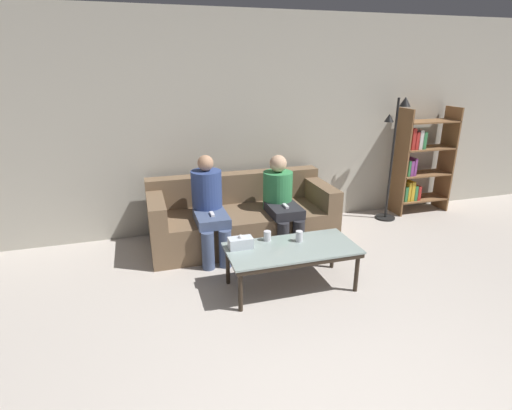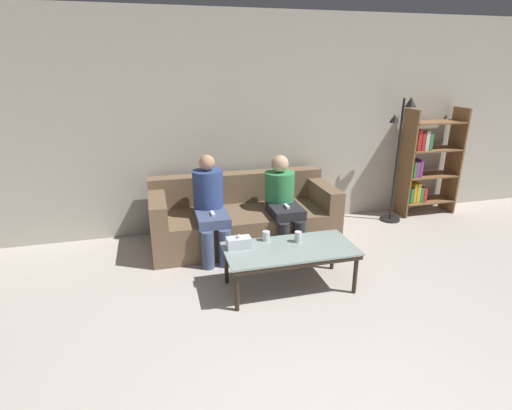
{
  "view_description": "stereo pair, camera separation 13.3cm",
  "coord_description": "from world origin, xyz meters",
  "px_view_note": "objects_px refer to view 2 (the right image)",
  "views": [
    {
      "loc": [
        -1.1,
        -1.31,
        2.01
      ],
      "look_at": [
        0.0,
        2.33,
        0.66
      ],
      "focal_mm": 28.0,
      "sensor_mm": 36.0,
      "label": 1
    },
    {
      "loc": [
        -0.97,
        -1.35,
        2.01
      ],
      "look_at": [
        0.0,
        2.33,
        0.66
      ],
      "focal_mm": 28.0,
      "sensor_mm": 36.0,
      "label": 2
    }
  ],
  "objects_px": {
    "bookshelf": "(424,165)",
    "cup_near_right": "(266,236)",
    "coffee_table": "(290,252)",
    "seated_person_mid_left": "(282,199)",
    "tissue_box": "(239,243)",
    "couch": "(243,218)",
    "standing_lamp": "(399,148)",
    "cup_near_left": "(298,237)",
    "seated_person_left_end": "(210,204)"
  },
  "relations": [
    {
      "from": "cup_near_left",
      "to": "tissue_box",
      "type": "distance_m",
      "value": 0.57
    },
    {
      "from": "tissue_box",
      "to": "seated_person_mid_left",
      "type": "relative_size",
      "value": 0.21
    },
    {
      "from": "seated_person_left_end",
      "to": "seated_person_mid_left",
      "type": "distance_m",
      "value": 0.83
    },
    {
      "from": "couch",
      "to": "coffee_table",
      "type": "bearing_deg",
      "value": -81.3
    },
    {
      "from": "cup_near_right",
      "to": "seated_person_left_end",
      "type": "height_order",
      "value": "seated_person_left_end"
    },
    {
      "from": "cup_near_right",
      "to": "seated_person_left_end",
      "type": "relative_size",
      "value": 0.09
    },
    {
      "from": "couch",
      "to": "seated_person_mid_left",
      "type": "height_order",
      "value": "seated_person_mid_left"
    },
    {
      "from": "seated_person_left_end",
      "to": "bookshelf",
      "type": "bearing_deg",
      "value": 9.4
    },
    {
      "from": "bookshelf",
      "to": "seated_person_mid_left",
      "type": "relative_size",
      "value": 1.4
    },
    {
      "from": "seated_person_left_end",
      "to": "standing_lamp",
      "type": "bearing_deg",
      "value": 8.18
    },
    {
      "from": "seated_person_mid_left",
      "to": "coffee_table",
      "type": "bearing_deg",
      "value": -104.01
    },
    {
      "from": "couch",
      "to": "standing_lamp",
      "type": "height_order",
      "value": "standing_lamp"
    },
    {
      "from": "cup_near_left",
      "to": "coffee_table",
      "type": "bearing_deg",
      "value": -138.09
    },
    {
      "from": "cup_near_right",
      "to": "tissue_box",
      "type": "distance_m",
      "value": 0.3
    },
    {
      "from": "bookshelf",
      "to": "coffee_table",
      "type": "bearing_deg",
      "value": -149.4
    },
    {
      "from": "bookshelf",
      "to": "cup_near_right",
      "type": "bearing_deg",
      "value": -154.69
    },
    {
      "from": "standing_lamp",
      "to": "seated_person_mid_left",
      "type": "height_order",
      "value": "standing_lamp"
    },
    {
      "from": "couch",
      "to": "cup_near_left",
      "type": "distance_m",
      "value": 1.11
    },
    {
      "from": "seated_person_mid_left",
      "to": "seated_person_left_end",
      "type": "bearing_deg",
      "value": -179.87
    },
    {
      "from": "bookshelf",
      "to": "seated_person_mid_left",
      "type": "distance_m",
      "value": 2.27
    },
    {
      "from": "seated_person_mid_left",
      "to": "couch",
      "type": "bearing_deg",
      "value": 152.75
    },
    {
      "from": "tissue_box",
      "to": "standing_lamp",
      "type": "relative_size",
      "value": 0.14
    },
    {
      "from": "cup_near_left",
      "to": "tissue_box",
      "type": "height_order",
      "value": "tissue_box"
    },
    {
      "from": "couch",
      "to": "cup_near_left",
      "type": "xyz_separation_m",
      "value": [
        0.29,
        -1.05,
        0.18
      ]
    },
    {
      "from": "tissue_box",
      "to": "coffee_table",
      "type": "bearing_deg",
      "value": -15.15
    },
    {
      "from": "tissue_box",
      "to": "couch",
      "type": "bearing_deg",
      "value": 75.06
    },
    {
      "from": "standing_lamp",
      "to": "seated_person_left_end",
      "type": "xyz_separation_m",
      "value": [
        -2.51,
        -0.36,
        -0.42
      ]
    },
    {
      "from": "cup_near_right",
      "to": "cup_near_left",
      "type": "bearing_deg",
      "value": -20.78
    },
    {
      "from": "coffee_table",
      "to": "bookshelf",
      "type": "height_order",
      "value": "bookshelf"
    },
    {
      "from": "cup_near_left",
      "to": "standing_lamp",
      "type": "distance_m",
      "value": 2.23
    },
    {
      "from": "coffee_table",
      "to": "seated_person_mid_left",
      "type": "relative_size",
      "value": 1.16
    },
    {
      "from": "cup_near_right",
      "to": "bookshelf",
      "type": "height_order",
      "value": "bookshelf"
    },
    {
      "from": "cup_near_left",
      "to": "bookshelf",
      "type": "distance_m",
      "value": 2.7
    },
    {
      "from": "bookshelf",
      "to": "seated_person_left_end",
      "type": "xyz_separation_m",
      "value": [
        -3.04,
        -0.5,
        -0.13
      ]
    },
    {
      "from": "couch",
      "to": "tissue_box",
      "type": "height_order",
      "value": "couch"
    },
    {
      "from": "couch",
      "to": "seated_person_left_end",
      "type": "xyz_separation_m",
      "value": [
        -0.41,
        -0.21,
        0.29
      ]
    },
    {
      "from": "couch",
      "to": "seated_person_mid_left",
      "type": "xyz_separation_m",
      "value": [
        0.41,
        -0.21,
        0.27
      ]
    },
    {
      "from": "coffee_table",
      "to": "cup_near_left",
      "type": "xyz_separation_m",
      "value": [
        0.11,
        0.1,
        0.09
      ]
    },
    {
      "from": "seated_person_left_end",
      "to": "seated_person_mid_left",
      "type": "height_order",
      "value": "seated_person_left_end"
    },
    {
      "from": "cup_near_left",
      "to": "cup_near_right",
      "type": "height_order",
      "value": "cup_near_left"
    },
    {
      "from": "couch",
      "to": "seated_person_left_end",
      "type": "height_order",
      "value": "seated_person_left_end"
    },
    {
      "from": "coffee_table",
      "to": "tissue_box",
      "type": "relative_size",
      "value": 5.49
    },
    {
      "from": "cup_near_left",
      "to": "couch",
      "type": "bearing_deg",
      "value": 105.48
    },
    {
      "from": "couch",
      "to": "standing_lamp",
      "type": "xyz_separation_m",
      "value": [
        2.1,
        0.15,
        0.7
      ]
    },
    {
      "from": "seated_person_left_end",
      "to": "seated_person_mid_left",
      "type": "xyz_separation_m",
      "value": [
        0.83,
        0.0,
        -0.02
      ]
    },
    {
      "from": "coffee_table",
      "to": "cup_near_right",
      "type": "height_order",
      "value": "cup_near_right"
    },
    {
      "from": "cup_near_left",
      "to": "seated_person_left_end",
      "type": "bearing_deg",
      "value": 130.01
    },
    {
      "from": "tissue_box",
      "to": "standing_lamp",
      "type": "bearing_deg",
      "value": 26.46
    },
    {
      "from": "seated_person_mid_left",
      "to": "tissue_box",
      "type": "bearing_deg",
      "value": -129.97
    },
    {
      "from": "cup_near_right",
      "to": "tissue_box",
      "type": "bearing_deg",
      "value": -162.96
    }
  ]
}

